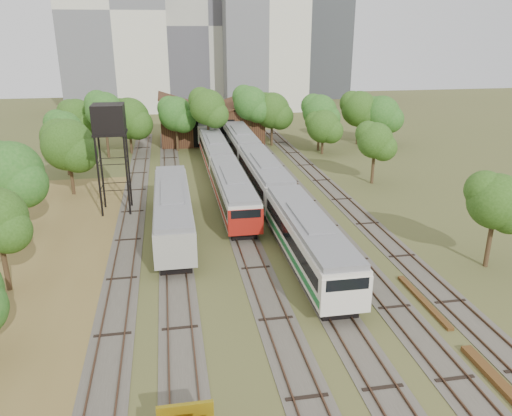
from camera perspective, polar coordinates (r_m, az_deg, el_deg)
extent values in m
plane|color=#475123|center=(30.21, 7.45, -15.34)|extent=(240.00, 240.00, 0.00)
cube|color=brown|center=(37.23, -24.74, -9.87)|extent=(14.00, 60.00, 0.04)
cube|color=#4C473D|center=(51.58, -13.95, -0.41)|extent=(2.60, 80.00, 0.06)
cube|color=#472D1E|center=(51.61, -14.75, -0.36)|extent=(0.08, 80.00, 0.14)
cube|color=#472D1E|center=(51.50, -13.16, -0.27)|extent=(0.08, 80.00, 0.14)
cube|color=#4C473D|center=(51.42, -9.51, -0.15)|extent=(2.60, 80.00, 0.06)
cube|color=#472D1E|center=(51.40, -10.31, -0.10)|extent=(0.08, 80.00, 0.14)
cube|color=#472D1E|center=(51.40, -8.71, -0.01)|extent=(0.08, 80.00, 0.14)
cube|color=#4C473D|center=(51.78, -2.86, 0.25)|extent=(2.60, 80.00, 0.06)
cube|color=#472D1E|center=(51.67, -3.65, 0.30)|extent=(0.08, 80.00, 0.14)
cube|color=#472D1E|center=(51.83, -2.08, 0.39)|extent=(0.08, 80.00, 0.14)
cube|color=#4C473D|center=(52.39, 1.48, 0.50)|extent=(2.60, 80.00, 0.06)
cube|color=#472D1E|center=(52.23, 0.71, 0.55)|extent=(0.08, 80.00, 0.14)
cube|color=#472D1E|center=(52.51, 2.25, 0.64)|extent=(0.08, 80.00, 0.14)
cube|color=#4C473D|center=(53.30, 5.69, 0.75)|extent=(2.60, 80.00, 0.06)
cube|color=#472D1E|center=(53.09, 4.95, 0.80)|extent=(0.08, 80.00, 0.14)
cube|color=#472D1E|center=(53.47, 6.44, 0.89)|extent=(0.08, 80.00, 0.14)
cube|color=#4C473D|center=(54.49, 9.75, 0.98)|extent=(2.60, 80.00, 0.06)
cube|color=#472D1E|center=(54.23, 9.04, 1.03)|extent=(0.08, 80.00, 0.14)
cube|color=#472D1E|center=(54.71, 10.46, 1.11)|extent=(0.08, 80.00, 0.14)
cube|color=black|center=(50.40, -2.67, 0.16)|extent=(2.26, 15.64, 0.82)
cube|color=silver|center=(49.85, -2.70, 1.99)|extent=(2.98, 17.00, 2.57)
cube|color=black|center=(49.76, -2.71, 2.33)|extent=(3.04, 15.64, 0.87)
cube|color=slate|center=(49.43, -2.73, 3.61)|extent=(2.74, 16.66, 0.37)
cube|color=maroon|center=(50.08, -2.69, 1.21)|extent=(3.04, 16.66, 0.46)
cube|color=maroon|center=(42.01, -1.18, -1.63)|extent=(3.02, 0.25, 2.31)
cube|color=black|center=(67.04, -4.66, 5.09)|extent=(2.26, 15.64, 0.82)
cube|color=silver|center=(66.64, -4.70, 6.50)|extent=(2.98, 17.00, 2.57)
cube|color=black|center=(66.57, -4.71, 6.76)|extent=(3.04, 15.64, 0.87)
cube|color=slate|center=(66.32, -4.74, 7.74)|extent=(2.74, 16.66, 0.37)
cube|color=maroon|center=(66.80, -4.69, 5.90)|extent=(3.04, 16.66, 0.46)
cube|color=black|center=(38.91, 5.88, -6.02)|extent=(2.41, 15.64, 0.88)
cube|color=silver|center=(38.16, 5.97, -3.58)|extent=(3.18, 17.00, 2.74)
cube|color=black|center=(38.03, 5.99, -3.12)|extent=(3.24, 15.64, 0.93)
cube|color=slate|center=(37.57, 6.05, -1.38)|extent=(2.93, 16.66, 0.39)
cube|color=#1A6A30|center=(38.47, 5.93, -4.63)|extent=(3.24, 16.66, 0.49)
cube|color=silver|center=(31.04, 10.26, -9.86)|extent=(3.22, 0.25, 2.47)
cube|color=black|center=(54.74, 0.92, 1.81)|extent=(2.41, 15.64, 0.88)
cube|color=silver|center=(54.21, 0.93, 3.63)|extent=(3.18, 17.00, 2.74)
cube|color=black|center=(54.12, 0.94, 3.97)|extent=(3.24, 15.64, 0.93)
cube|color=slate|center=(53.80, 0.94, 5.24)|extent=(2.93, 16.66, 0.39)
cube|color=#1A6A30|center=(54.43, 0.93, 2.86)|extent=(3.24, 16.66, 0.49)
cube|color=black|center=(71.35, -1.77, 6.07)|extent=(2.41, 15.64, 0.88)
cube|color=silver|center=(70.95, -1.79, 7.49)|extent=(3.18, 17.00, 2.74)
cube|color=black|center=(70.88, -1.79, 7.75)|extent=(3.24, 15.64, 0.93)
cube|color=slate|center=(70.63, -1.80, 8.73)|extent=(2.93, 16.66, 0.39)
cube|color=#1A6A30|center=(71.12, -1.78, 6.89)|extent=(3.24, 16.66, 0.49)
cube|color=black|center=(85.01, -5.92, 8.19)|extent=(2.31, 14.72, 0.84)
cube|color=silver|center=(84.69, -5.96, 9.33)|extent=(3.04, 16.00, 2.62)
cube|color=black|center=(84.63, -5.97, 9.54)|extent=(3.10, 14.72, 0.89)
cube|color=slate|center=(84.43, -6.00, 10.34)|extent=(2.80, 15.68, 0.38)
cube|color=#1A6A30|center=(84.82, -5.95, 8.85)|extent=(3.10, 15.68, 0.47)
cube|color=silver|center=(76.93, -5.49, 8.20)|extent=(3.08, 0.25, 2.36)
cube|color=black|center=(45.32, -9.37, -2.37)|extent=(2.37, 16.56, 0.86)
cube|color=#9A998C|center=(44.69, -9.50, -0.25)|extent=(3.13, 18.00, 2.70)
cube|color=black|center=(44.58, -9.52, 0.14)|extent=(3.19, 16.56, 0.92)
cube|color=slate|center=(44.19, -9.61, 1.63)|extent=(2.88, 17.64, 0.39)
cylinder|color=black|center=(49.98, -17.53, 3.30)|extent=(0.20, 0.20, 7.84)
cylinder|color=black|center=(49.69, -14.51, 3.50)|extent=(0.20, 0.20, 7.84)
cylinder|color=black|center=(52.51, -17.21, 4.10)|extent=(0.20, 0.20, 7.84)
cylinder|color=black|center=(52.23, -14.33, 4.29)|extent=(0.20, 0.20, 7.84)
cube|color=black|center=(50.18, -16.33, 8.22)|extent=(3.09, 3.09, 0.20)
cube|color=black|center=(49.94, -16.49, 9.81)|extent=(2.94, 2.94, 2.64)
cube|color=brown|center=(35.82, 18.58, -10.04)|extent=(0.43, 6.92, 0.22)
cube|color=#351C13|center=(83.03, -5.19, 9.57)|extent=(16.00, 11.00, 5.50)
cube|color=#351C13|center=(82.27, -8.10, 11.73)|extent=(8.45, 11.55, 2.96)
cube|color=#351C13|center=(82.95, -2.45, 11.97)|extent=(8.45, 11.55, 2.96)
cube|color=black|center=(77.80, -4.81, 8.48)|extent=(6.40, 0.15, 4.12)
cylinder|color=#382616|center=(38.67, -26.78, -5.57)|extent=(0.36, 0.36, 4.28)
cylinder|color=#382616|center=(49.11, -25.65, -0.19)|extent=(0.36, 0.36, 4.36)
sphere|color=#264A13|center=(48.18, -26.23, 3.58)|extent=(5.57, 5.57, 5.57)
cylinder|color=#382616|center=(58.45, -20.32, 3.53)|extent=(0.36, 0.36, 4.39)
sphere|color=#264A13|center=(57.67, -20.72, 6.77)|extent=(5.56, 5.56, 5.56)
cylinder|color=#382616|center=(66.74, -20.77, 5.42)|extent=(0.36, 0.36, 4.48)
sphere|color=#264A13|center=(66.05, -21.13, 8.33)|extent=(4.58, 4.58, 4.58)
cylinder|color=#382616|center=(79.82, -19.57, 7.54)|extent=(0.36, 0.36, 3.94)
sphere|color=#264A13|center=(79.30, -19.82, 9.69)|extent=(5.48, 5.48, 5.48)
cylinder|color=#382616|center=(74.22, -16.64, 7.52)|extent=(0.36, 0.36, 5.24)
sphere|color=#264A13|center=(73.52, -16.96, 10.60)|extent=(5.17, 5.17, 5.17)
cylinder|color=#382616|center=(76.07, -14.13, 7.57)|extent=(0.36, 0.36, 4.05)
sphere|color=#264A13|center=(75.50, -14.33, 9.89)|extent=(5.94, 5.94, 5.94)
cylinder|color=#382616|center=(76.26, -9.02, 8.07)|extent=(0.36, 0.36, 4.36)
sphere|color=#264A13|center=(75.66, -9.16, 10.57)|extent=(5.08, 5.08, 5.08)
cylinder|color=#382616|center=(72.71, -5.45, 8.10)|extent=(0.36, 0.36, 5.46)
sphere|color=#264A13|center=(71.99, -5.56, 11.39)|extent=(5.03, 5.03, 5.03)
cylinder|color=#382616|center=(78.44, -0.63, 8.95)|extent=(0.36, 0.36, 5.22)
sphere|color=#264A13|center=(77.79, -0.64, 11.87)|extent=(5.18, 5.18, 5.18)
cylinder|color=#382616|center=(79.10, 1.81, 8.69)|extent=(0.36, 0.36, 4.30)
sphere|color=#264A13|center=(78.53, 1.83, 11.07)|extent=(5.53, 5.53, 5.53)
cylinder|color=#382616|center=(76.27, 7.17, 8.23)|extent=(0.36, 0.36, 4.55)
sphere|color=#264A13|center=(75.66, 7.29, 10.84)|extent=(5.08, 5.08, 5.08)
cylinder|color=#382616|center=(81.62, 11.54, 8.68)|extent=(0.36, 0.36, 4.38)
sphere|color=#264A13|center=(81.06, 11.71, 11.03)|extent=(5.55, 5.55, 5.55)
cylinder|color=#382616|center=(81.60, 13.97, 8.31)|extent=(0.36, 0.36, 3.86)
sphere|color=#264A13|center=(81.09, 14.14, 10.37)|extent=(5.64, 5.64, 5.64)
cylinder|color=#382616|center=(41.94, 25.11, -3.47)|extent=(0.36, 0.36, 4.17)
sphere|color=#264A13|center=(40.89, 25.75, 0.70)|extent=(4.18, 4.18, 4.18)
cylinder|color=#382616|center=(60.57, 13.22, 4.62)|extent=(0.36, 0.36, 4.06)
sphere|color=#264A13|center=(59.86, 13.45, 7.52)|extent=(4.18, 4.18, 4.18)
cylinder|color=#382616|center=(74.18, 7.59, 7.36)|extent=(0.36, 0.36, 3.20)
sphere|color=#264A13|center=(73.70, 7.68, 9.24)|extent=(4.79, 4.79, 4.79)
cube|color=beige|center=(118.93, -16.00, 20.82)|extent=(22.00, 16.00, 42.00)
cube|color=#ACAA9C|center=(123.86, -5.84, 19.97)|extent=(20.00, 18.00, 36.00)
cube|color=#383B3F|center=(139.95, 7.74, 18.22)|extent=(12.00, 12.00, 28.00)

